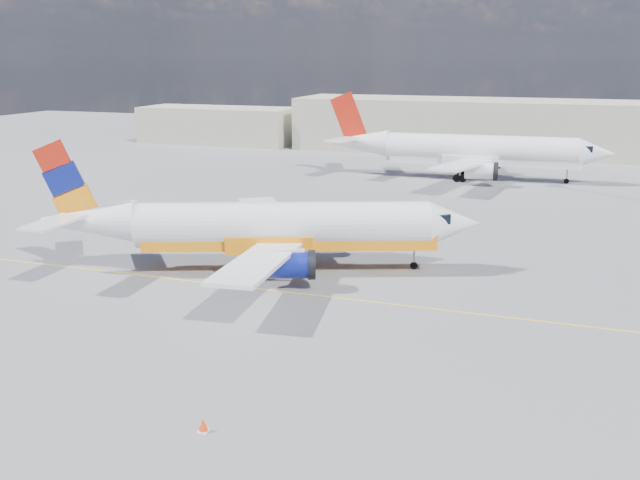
% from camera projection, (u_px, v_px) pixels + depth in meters
% --- Properties ---
extents(ground, '(240.00, 240.00, 0.00)m').
position_uv_depth(ground, '(347.00, 317.00, 41.42)').
color(ground, slate).
rests_on(ground, ground).
extents(taxi_line, '(70.00, 0.15, 0.01)m').
position_uv_depth(taxi_line, '(361.00, 301.00, 44.16)').
color(taxi_line, yellow).
rests_on(taxi_line, ground).
extents(terminal_main, '(70.00, 14.00, 8.00)m').
position_uv_depth(terminal_main, '(525.00, 127.00, 107.32)').
color(terminal_main, '#BCB4A2').
rests_on(terminal_main, ground).
extents(terminal_annex, '(26.00, 10.00, 6.00)m').
position_uv_depth(terminal_annex, '(218.00, 125.00, 120.71)').
color(terminal_annex, '#BCB4A2').
rests_on(terminal_annex, ground).
extents(main_jet, '(30.66, 23.21, 9.36)m').
position_uv_depth(main_jet, '(269.00, 227.00, 49.60)').
color(main_jet, white).
rests_on(main_jet, ground).
extents(second_jet, '(33.94, 26.79, 10.28)m').
position_uv_depth(second_jet, '(471.00, 151.00, 85.90)').
color(second_jet, white).
rests_on(second_jet, ground).
extents(traffic_cone, '(0.43, 0.43, 0.60)m').
position_uv_depth(traffic_cone, '(203.00, 425.00, 28.86)').
color(traffic_cone, white).
rests_on(traffic_cone, ground).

